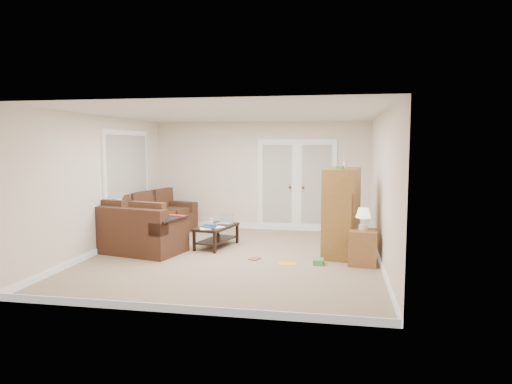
% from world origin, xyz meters
% --- Properties ---
extents(floor, '(5.50, 5.50, 0.00)m').
position_xyz_m(floor, '(0.00, 0.00, 0.00)').
color(floor, tan).
rests_on(floor, ground).
extents(ceiling, '(5.00, 5.50, 0.02)m').
position_xyz_m(ceiling, '(0.00, 0.00, 2.50)').
color(ceiling, silver).
rests_on(ceiling, wall_back).
extents(wall_left, '(0.02, 5.50, 2.50)m').
position_xyz_m(wall_left, '(-2.50, 0.00, 1.25)').
color(wall_left, white).
rests_on(wall_left, floor).
extents(wall_right, '(0.02, 5.50, 2.50)m').
position_xyz_m(wall_right, '(2.50, 0.00, 1.25)').
color(wall_right, white).
rests_on(wall_right, floor).
extents(wall_back, '(5.00, 0.02, 2.50)m').
position_xyz_m(wall_back, '(0.00, 2.75, 1.25)').
color(wall_back, white).
rests_on(wall_back, floor).
extents(wall_front, '(5.00, 0.02, 2.50)m').
position_xyz_m(wall_front, '(0.00, -2.75, 1.25)').
color(wall_front, white).
rests_on(wall_front, floor).
extents(baseboards, '(5.00, 5.50, 0.10)m').
position_xyz_m(baseboards, '(0.00, 0.00, 0.05)').
color(baseboards, white).
rests_on(baseboards, floor).
extents(french_doors, '(1.80, 0.05, 2.13)m').
position_xyz_m(french_doors, '(0.85, 2.71, 1.04)').
color(french_doors, white).
rests_on(french_doors, floor).
extents(window_left, '(0.05, 1.92, 1.42)m').
position_xyz_m(window_left, '(-2.46, 1.00, 1.55)').
color(window_left, white).
rests_on(window_left, wall_left).
extents(sectional_sofa, '(2.02, 3.15, 0.87)m').
position_xyz_m(sectional_sofa, '(-2.04, 0.78, 0.34)').
color(sectional_sofa, '#492B1C').
rests_on(sectional_sofa, floor).
extents(coffee_table, '(0.73, 1.11, 0.69)m').
position_xyz_m(coffee_table, '(-0.51, 0.72, 0.23)').
color(coffee_table, black).
rests_on(coffee_table, floor).
extents(tv_armoire, '(0.69, 1.05, 1.68)m').
position_xyz_m(tv_armoire, '(1.85, 0.44, 0.79)').
color(tv_armoire, olive).
rests_on(tv_armoire, floor).
extents(side_cabinet, '(0.48, 0.48, 0.95)m').
position_xyz_m(side_cabinet, '(2.20, -0.13, 0.34)').
color(side_cabinet, '#936036').
rests_on(side_cabinet, floor).
extents(space_heater, '(0.13, 0.11, 0.29)m').
position_xyz_m(space_heater, '(2.20, 2.45, 0.14)').
color(space_heater, silver).
rests_on(space_heater, floor).
extents(floor_magazine, '(0.33, 0.27, 0.01)m').
position_xyz_m(floor_magazine, '(0.97, -0.30, 0.00)').
color(floor_magazine, gold).
rests_on(floor_magazine, floor).
extents(floor_greenbox, '(0.17, 0.22, 0.09)m').
position_xyz_m(floor_greenbox, '(1.48, -0.23, 0.04)').
color(floor_greenbox, '#469A50').
rests_on(floor_greenbox, floor).
extents(floor_book, '(0.22, 0.25, 0.02)m').
position_xyz_m(floor_book, '(0.31, -0.07, 0.01)').
color(floor_book, brown).
rests_on(floor_book, floor).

